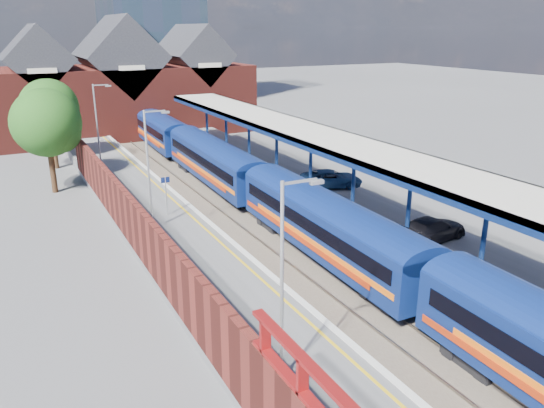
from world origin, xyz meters
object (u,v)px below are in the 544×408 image
(lamp_post_b, at_px, (286,272))
(lamp_post_c, at_px, (150,163))
(lamp_post_d, at_px, (98,121))
(platform_sign, at_px, (166,189))
(train, at_px, (261,186))
(parked_car_dark, at_px, (431,229))
(parked_car_blue, at_px, (331,179))

(lamp_post_b, xyz_separation_m, lamp_post_c, (0.00, 16.00, 0.00))
(lamp_post_d, xyz_separation_m, platform_sign, (1.36, -14.00, -2.30))
(platform_sign, bearing_deg, lamp_post_b, -94.33)
(lamp_post_c, xyz_separation_m, platform_sign, (1.36, 2.00, -2.30))
(lamp_post_b, xyz_separation_m, platform_sign, (1.36, 18.00, -2.30))
(lamp_post_c, bearing_deg, platform_sign, 55.74)
(train, xyz_separation_m, parked_car_dark, (5.31, -10.68, -0.45))
(lamp_post_c, xyz_separation_m, lamp_post_d, (0.00, 16.00, 0.00))
(train, bearing_deg, parked_car_dark, -63.56)
(lamp_post_b, bearing_deg, parked_car_blue, 52.61)
(parked_car_blue, bearing_deg, lamp_post_c, 122.47)
(lamp_post_c, bearing_deg, parked_car_dark, -34.33)
(train, relative_size, lamp_post_c, 9.42)
(platform_sign, bearing_deg, lamp_post_c, -124.26)
(platform_sign, xyz_separation_m, parked_car_dark, (11.80, -10.99, -1.01))
(train, distance_m, parked_car_blue, 6.26)
(train, height_order, parked_car_blue, train)
(train, bearing_deg, lamp_post_b, -113.94)
(lamp_post_b, xyz_separation_m, parked_car_dark, (13.17, 7.01, -3.32))
(train, height_order, lamp_post_c, lamp_post_c)
(parked_car_dark, bearing_deg, lamp_post_c, 46.08)
(train, bearing_deg, parked_car_blue, 6.47)
(lamp_post_b, height_order, parked_car_blue, lamp_post_b)
(train, xyz_separation_m, lamp_post_b, (-7.86, -17.69, 2.87))
(train, distance_m, parked_car_dark, 11.94)
(lamp_post_b, height_order, platform_sign, lamp_post_b)
(platform_sign, height_order, parked_car_blue, platform_sign)
(lamp_post_c, height_order, platform_sign, lamp_post_c)
(lamp_post_b, height_order, lamp_post_d, same)
(lamp_post_b, bearing_deg, lamp_post_d, 90.00)
(lamp_post_c, bearing_deg, lamp_post_d, 90.00)
(lamp_post_d, bearing_deg, lamp_post_c, -90.00)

